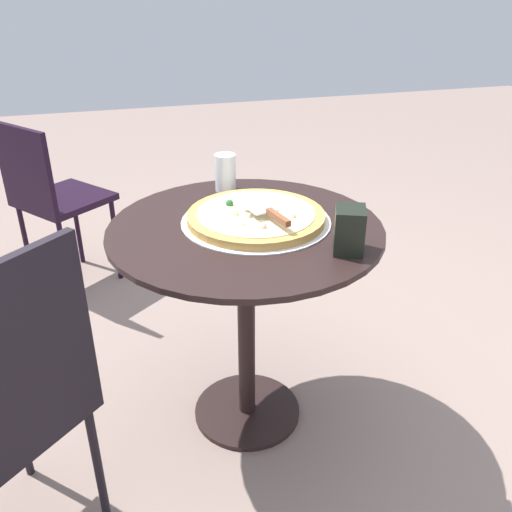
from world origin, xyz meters
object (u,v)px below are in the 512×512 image
patio_chair_far (51,193)px  pizza_server (269,212)px  pizza_on_tray (256,217)px  napkin_dispenser (349,230)px  drinking_cup (225,173)px  patio_table (246,273)px

patio_chair_far → pizza_server: bearing=-148.5°
pizza_on_tray → napkin_dispenser: napkin_dispenser is taller
patio_chair_far → drinking_cup: bearing=-140.6°
pizza_on_tray → drinking_cup: (0.29, 0.03, 0.05)m
drinking_cup → patio_chair_far: size_ratio=0.15×
pizza_on_tray → pizza_server: bearing=-160.8°
pizza_on_tray → napkin_dispenser: bearing=-143.5°
pizza_on_tray → patio_chair_far: patio_chair_far is taller
drinking_cup → patio_chair_far: (0.79, 0.65, -0.30)m
pizza_on_tray → patio_chair_far: size_ratio=0.55×
pizza_server → drinking_cup: size_ratio=1.70×
patio_table → patio_chair_far: patio_chair_far is taller
patio_table → pizza_server: (-0.04, -0.06, 0.22)m
napkin_dispenser → patio_chair_far: (1.33, 0.87, -0.30)m
patio_table → drinking_cup: 0.38m
pizza_server → drinking_cup: bearing=8.2°
patio_table → pizza_server: bearing=-124.8°
drinking_cup → napkin_dispenser: 0.58m
pizza_on_tray → patio_table: bearing=118.9°
napkin_dispenser → patio_chair_far: 1.62m
pizza_on_tray → pizza_server: size_ratio=2.11×
patio_chair_far → napkin_dispenser: bearing=-146.9°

